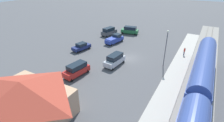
% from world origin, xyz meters
% --- Properties ---
extents(ground_plane, '(200.00, 200.00, 0.00)m').
position_xyz_m(ground_plane, '(0.00, 0.00, 0.00)').
color(ground_plane, '#4C4C4F').
extents(railway_track, '(4.80, 70.00, 0.30)m').
position_xyz_m(railway_track, '(-14.00, 0.00, 0.09)').
color(railway_track, gray).
rests_on(railway_track, ground).
extents(platform, '(3.20, 46.00, 0.30)m').
position_xyz_m(platform, '(-10.00, 0.00, 0.15)').
color(platform, '#A8A399').
rests_on(platform, ground).
extents(station_building, '(10.69, 8.96, 5.36)m').
position_xyz_m(station_building, '(4.00, 22.00, 2.78)').
color(station_building, tan).
rests_on(station_building, ground).
extents(pedestrian_on_platform, '(0.36, 0.36, 1.71)m').
position_xyz_m(pedestrian_on_platform, '(-9.93, -6.52, 1.28)').
color(pedestrian_on_platform, '#23284C').
rests_on(pedestrian_on_platform, platform).
extents(pickup_blue, '(2.99, 5.68, 2.14)m').
position_xyz_m(pickup_blue, '(7.06, -6.59, 1.03)').
color(pickup_blue, '#283D9E').
rests_on(pickup_blue, ground).
extents(suv_silver, '(2.44, 5.07, 2.22)m').
position_xyz_m(suv_silver, '(1.27, 4.19, 1.15)').
color(suv_silver, silver).
rests_on(suv_silver, ground).
extents(sedan_navy, '(2.76, 4.79, 1.74)m').
position_xyz_m(sedan_navy, '(11.57, 1.38, 0.88)').
color(sedan_navy, navy).
rests_on(sedan_navy, ground).
extents(suv_green, '(5.15, 3.00, 2.22)m').
position_xyz_m(suv_green, '(6.65, -15.30, 1.15)').
color(suv_green, '#236638').
rests_on(suv_green, ground).
extents(suv_red, '(2.67, 5.14, 2.22)m').
position_xyz_m(suv_red, '(5.26, 10.87, 1.15)').
color(suv_red, red).
rests_on(suv_red, ground).
extents(suv_charcoal, '(2.94, 5.20, 2.22)m').
position_xyz_m(suv_charcoal, '(11.44, -11.31, 1.15)').
color(suv_charcoal, '#47494F').
rests_on(suv_charcoal, ground).
extents(light_pole_near_platform, '(0.44, 0.44, 7.15)m').
position_xyz_m(light_pole_near_platform, '(-7.20, -0.06, 4.55)').
color(light_pole_near_platform, '#515156').
rests_on(light_pole_near_platform, ground).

